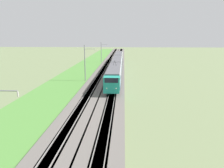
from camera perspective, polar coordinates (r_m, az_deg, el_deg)
ballast_main at (r=56.64m, az=-3.24°, el=2.05°), size 240.00×4.40×0.30m
ballast_adjacent at (r=56.33m, az=1.02°, el=2.01°), size 240.00×4.40×0.30m
track_main at (r=56.64m, az=-3.24°, el=2.06°), size 240.00×1.57×0.45m
track_adjacent at (r=56.33m, az=1.02°, el=2.02°), size 240.00×1.57×0.45m
grass_verge at (r=57.76m, az=-9.81°, el=2.00°), size 240.00×9.48×0.12m
passenger_train at (r=65.67m, az=1.34°, el=5.45°), size 60.08×2.83×5.03m
catenary_mast_mid at (r=50.60m, az=-7.04°, el=5.52°), size 0.22×2.56×8.39m
catenary_mast_far at (r=86.89m, az=-2.79°, el=8.33°), size 0.22×2.56×7.97m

